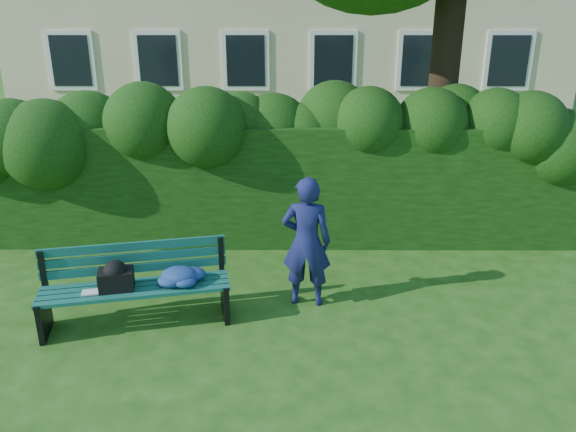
{
  "coord_description": "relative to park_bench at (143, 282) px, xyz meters",
  "views": [
    {
      "loc": [
        0.03,
        -5.91,
        3.38
      ],
      "look_at": [
        0.0,
        0.6,
        0.95
      ],
      "focal_mm": 35.0,
      "sensor_mm": 36.0,
      "label": 1
    }
  ],
  "objects": [
    {
      "name": "ground",
      "position": [
        1.61,
        0.31,
        -0.5
      ],
      "size": [
        80.0,
        80.0,
        0.0
      ],
      "primitive_type": "plane",
      "color": "#244E12",
      "rests_on": "ground"
    },
    {
      "name": "man_reading",
      "position": [
        1.83,
        0.45,
        0.3
      ],
      "size": [
        0.61,
        0.43,
        1.59
      ],
      "primitive_type": "imported",
      "rotation": [
        0.0,
        0.0,
        3.05
      ],
      "color": "navy",
      "rests_on": "ground"
    },
    {
      "name": "hedge",
      "position": [
        1.61,
        2.51,
        0.4
      ],
      "size": [
        10.0,
        1.0,
        1.8
      ],
      "color": "black",
      "rests_on": "ground"
    },
    {
      "name": "park_bench",
      "position": [
        0.0,
        0.0,
        0.0
      ],
      "size": [
        2.14,
        0.98,
        0.89
      ],
      "rotation": [
        0.0,
        0.0,
        0.21
      ],
      "color": "#0E4A3D",
      "rests_on": "ground"
    }
  ]
}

